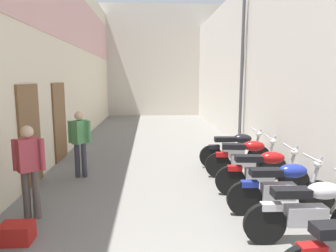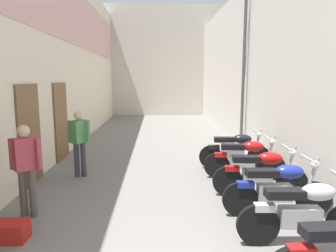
{
  "view_description": "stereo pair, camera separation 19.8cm",
  "coord_description": "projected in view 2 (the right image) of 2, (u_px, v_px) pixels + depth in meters",
  "views": [
    {
      "loc": [
        -0.29,
        -1.0,
        2.31
      ],
      "look_at": [
        0.21,
        7.22,
        1.03
      ],
      "focal_mm": 32.61,
      "sensor_mm": 36.0,
      "label": 1
    },
    {
      "loc": [
        -0.1,
        -1.01,
        2.31
      ],
      "look_at": [
        0.21,
        7.22,
        1.03
      ],
      "focal_mm": 32.61,
      "sensor_mm": 36.0,
      "label": 2
    }
  ],
  "objects": [
    {
      "name": "building_left",
      "position": [
        63.0,
        54.0,
        9.75
      ],
      "size": [
        0.45,
        18.31,
        6.18
      ],
      "color": "beige",
      "rests_on": "ground"
    },
    {
      "name": "pedestrian_mid_alley",
      "position": [
        26.0,
        164.0,
        5.03
      ],
      "size": [
        0.52,
        0.37,
        1.57
      ],
      "color": "#564C47",
      "rests_on": "ground"
    },
    {
      "name": "motorcycle_third",
      "position": [
        304.0,
        211.0,
        4.21
      ],
      "size": [
        1.85,
        0.58,
        1.04
      ],
      "color": "black",
      "rests_on": "ground"
    },
    {
      "name": "motorcycle_sixth",
      "position": [
        245.0,
        158.0,
        7.04
      ],
      "size": [
        1.84,
        0.58,
        1.04
      ],
      "color": "black",
      "rests_on": "ground"
    },
    {
      "name": "motorcycle_fifth",
      "position": [
        260.0,
        172.0,
        5.99
      ],
      "size": [
        1.85,
        0.58,
        1.04
      ],
      "color": "black",
      "rests_on": "ground"
    },
    {
      "name": "street_lamp",
      "position": [
        241.0,
        59.0,
        9.82
      ],
      "size": [
        0.79,
        0.18,
        5.09
      ],
      "color": "#47474C",
      "rests_on": "ground"
    },
    {
      "name": "building_right",
      "position": [
        252.0,
        66.0,
        10.09
      ],
      "size": [
        0.45,
        18.31,
        5.49
      ],
      "color": "beige",
      "rests_on": "ground"
    },
    {
      "name": "pedestrian_further_down",
      "position": [
        79.0,
        139.0,
        7.16
      ],
      "size": [
        0.52,
        0.39,
        1.57
      ],
      "color": "#383842",
      "rests_on": "ground"
    },
    {
      "name": "motorcycle_fourth",
      "position": [
        278.0,
        188.0,
        5.12
      ],
      "size": [
        1.85,
        0.58,
        1.04
      ],
      "color": "black",
      "rests_on": "ground"
    },
    {
      "name": "plastic_crate",
      "position": [
        11.0,
        231.0,
        4.38
      ],
      "size": [
        0.44,
        0.32,
        0.28
      ],
      "primitive_type": "cube",
      "color": "red",
      "rests_on": "ground"
    },
    {
      "name": "motorcycle_seventh",
      "position": [
        235.0,
        149.0,
        7.9
      ],
      "size": [
        1.85,
        0.58,
        1.04
      ],
      "color": "black",
      "rests_on": "ground"
    },
    {
      "name": "ground_plane",
      "position": [
        160.0,
        163.0,
        8.42
      ],
      "size": [
        34.31,
        34.31,
        0.0
      ],
      "primitive_type": "plane",
      "color": "slate"
    },
    {
      "name": "building_far_end",
      "position": [
        158.0,
        62.0,
        19.9
      ],
      "size": [
        8.76,
        2.0,
        6.83
      ],
      "primitive_type": "cube",
      "color": "beige",
      "rests_on": "ground"
    }
  ]
}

